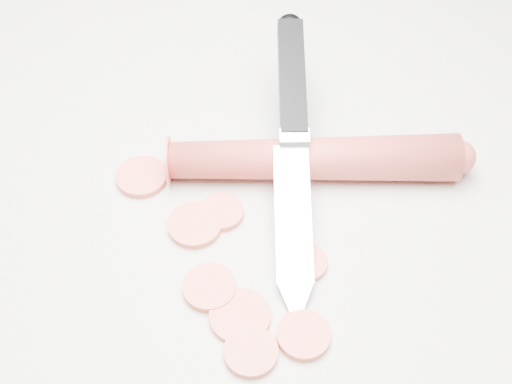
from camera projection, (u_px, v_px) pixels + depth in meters
The scene contains 11 objects.
ground at pixel (263, 210), 0.53m from camera, with size 2.40×2.40×0.00m, color beige.
carrot at pixel (313, 159), 0.54m from camera, with size 0.03×0.03×0.22m, color red.
carrot_slice_0 at pixel (221, 212), 0.53m from camera, with size 0.03×0.03×0.01m, color #F25745.
carrot_slice_1 at pixel (209, 288), 0.48m from camera, with size 0.04×0.04×0.01m, color #F25745.
carrot_slice_2 at pixel (240, 316), 0.47m from camera, with size 0.04×0.04×0.01m, color #F25745.
carrot_slice_3 at pixel (304, 336), 0.46m from camera, with size 0.04×0.04×0.01m, color #F25745.
carrot_slice_4 at pixel (306, 263), 0.50m from camera, with size 0.03×0.03×0.01m, color #F25745.
carrot_slice_5 at pixel (195, 225), 0.52m from camera, with size 0.04×0.04×0.01m, color #F25745.
carrot_slice_6 at pixel (251, 352), 0.46m from camera, with size 0.04×0.04×0.01m, color #F25745.
carrot_slice_7 at pixel (142, 177), 0.55m from camera, with size 0.04×0.04×0.01m, color #F25745.
kitchen_knife at pixel (295, 154), 0.52m from camera, with size 0.16×0.22×0.07m, color silver, non-canonical shape.
Camera 1 is at (0.16, -0.27, 0.42)m, focal length 50.00 mm.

